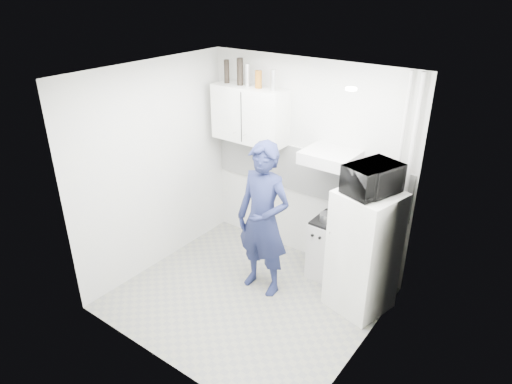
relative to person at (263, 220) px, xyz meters
The scene contains 22 objects.
floor 0.97m from the person, 94.66° to the right, with size 2.80×2.80×0.00m, color gray.
ceiling 1.70m from the person, 94.66° to the right, with size 2.80×2.80×0.00m, color white.
wall_back 1.02m from the person, 91.45° to the left, with size 2.80×2.80×0.00m, color beige.
wall_left 1.50m from the person, 168.26° to the right, with size 2.60×2.60×0.00m, color beige.
wall_right 1.46m from the person, 12.14° to the right, with size 2.60×2.60×0.00m, color beige.
person is the anchor object (origin of this frame).
stove 1.04m from the person, 52.33° to the left, with size 0.47×0.47×0.76m, color beige.
fridge 1.16m from the person, 19.59° to the left, with size 0.59×0.59×1.43m, color white.
stove_top 0.90m from the person, 52.33° to the left, with size 0.46×0.46×0.03m, color black.
saucepan 0.81m from the person, 54.31° to the left, with size 0.16×0.16×0.09m, color silver.
microwave 1.32m from the person, 19.59° to the left, with size 0.38×0.56×0.31m, color black.
bottle_a 1.98m from the person, 145.58° to the left, with size 0.07×0.07×0.29m, color black.
bottle_c 1.88m from the person, 139.85° to the left, with size 0.08×0.08×0.33m, color black.
bottle_d 1.80m from the person, 136.12° to the left, with size 0.06×0.06×0.27m, color silver.
canister_a 1.71m from the person, 129.46° to the left, with size 0.09×0.09×0.21m, color brown.
bottle_e 1.66m from the person, 118.88° to the left, with size 0.06×0.06×0.25m, color silver.
upper_cabinet 1.43m from the person, 134.81° to the left, with size 1.00×0.35×0.70m, color white.
range_hood 1.04m from the person, 58.83° to the left, with size 0.60×0.50×0.14m, color beige.
backsplash 0.98m from the person, 91.47° to the left, with size 2.74×0.03×0.60m, color white.
pipe_a 1.59m from the person, 34.42° to the left, with size 0.05×0.05×2.60m, color beige.
pipe_b 1.50m from the person, 37.10° to the left, with size 0.04×0.04×2.60m, color beige.
ceiling_spot_fixture 1.91m from the person, ahead, with size 0.10×0.10×0.02m, color white.
Camera 1 is at (2.65, -3.40, 3.45)m, focal length 32.00 mm.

